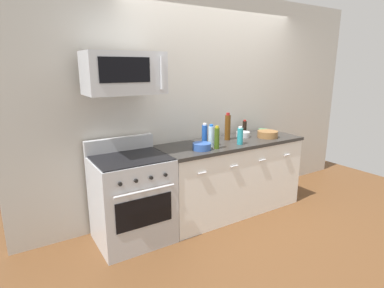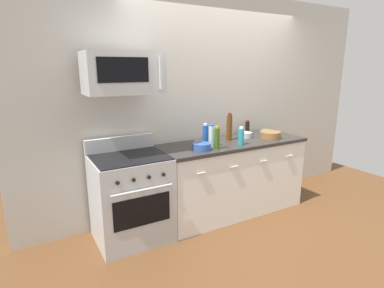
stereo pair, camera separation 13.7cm
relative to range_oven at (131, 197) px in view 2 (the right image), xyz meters
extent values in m
plane|color=brown|center=(1.32, 0.00, -0.47)|extent=(5.97, 5.97, 0.00)
cube|color=#B7B2A8|center=(1.32, 0.41, 0.88)|extent=(4.98, 0.10, 2.70)
cube|color=white|center=(1.32, 0.00, -0.03)|extent=(1.86, 0.62, 0.88)
cube|color=#2D2B28|center=(1.32, 0.00, 0.43)|extent=(1.89, 0.65, 0.04)
cube|color=black|center=(1.32, -0.28, -0.42)|extent=(1.86, 0.02, 0.10)
cylinder|color=silver|center=(0.67, -0.33, 0.25)|extent=(0.10, 0.02, 0.02)
cylinder|color=silver|center=(1.10, -0.33, 0.25)|extent=(0.10, 0.02, 0.02)
cylinder|color=silver|center=(1.54, -0.33, 0.25)|extent=(0.10, 0.02, 0.02)
cylinder|color=silver|center=(1.97, -0.33, 0.25)|extent=(0.10, 0.02, 0.02)
cube|color=#B7BABF|center=(0.00, 0.00, -0.01)|extent=(0.76, 0.64, 0.91)
cube|color=black|center=(0.00, -0.33, -0.02)|extent=(0.58, 0.01, 0.30)
cylinder|color=#B7BABF|center=(0.00, -0.36, 0.21)|extent=(0.61, 0.02, 0.02)
cube|color=#B7BABF|center=(0.00, 0.29, 0.52)|extent=(0.76, 0.06, 0.16)
cube|color=black|center=(0.00, 0.00, 0.45)|extent=(0.73, 0.61, 0.01)
cylinder|color=black|center=(-0.23, -0.34, 0.32)|extent=(0.04, 0.02, 0.04)
cylinder|color=black|center=(-0.08, -0.34, 0.32)|extent=(0.04, 0.02, 0.04)
cylinder|color=black|center=(0.08, -0.34, 0.32)|extent=(0.04, 0.02, 0.04)
cylinder|color=black|center=(0.23, -0.34, 0.32)|extent=(0.04, 0.02, 0.04)
cube|color=#B7BABF|center=(0.00, 0.05, 1.28)|extent=(0.74, 0.40, 0.40)
cube|color=black|center=(-0.06, -0.16, 1.31)|extent=(0.48, 0.01, 0.22)
cube|color=#B7BABF|center=(0.30, -0.17, 1.28)|extent=(0.02, 0.04, 0.30)
cylinder|color=silver|center=(0.95, -0.08, 0.57)|extent=(0.07, 0.07, 0.23)
cylinder|color=blue|center=(0.95, -0.08, 0.70)|extent=(0.04, 0.04, 0.02)
cylinder|color=#385114|center=(0.95, -0.19, 0.57)|extent=(0.06, 0.06, 0.23)
cylinder|color=#B29919|center=(0.95, -0.19, 0.70)|extent=(0.04, 0.04, 0.02)
cylinder|color=black|center=(1.73, 0.23, 0.54)|extent=(0.06, 0.06, 0.18)
cylinder|color=maroon|center=(1.73, 0.23, 0.64)|extent=(0.04, 0.04, 0.02)
cylinder|color=#1E4CA5|center=(0.94, 0.03, 0.57)|extent=(0.07, 0.07, 0.23)
cylinder|color=silver|center=(0.94, 0.03, 0.69)|extent=(0.04, 0.04, 0.02)
cylinder|color=#59330F|center=(1.32, 0.08, 0.61)|extent=(0.07, 0.07, 0.31)
cylinder|color=maroon|center=(1.32, 0.08, 0.78)|extent=(0.05, 0.05, 0.03)
cylinder|color=teal|center=(1.30, -0.18, 0.55)|extent=(0.07, 0.07, 0.19)
cylinder|color=white|center=(1.30, -0.18, 0.65)|extent=(0.04, 0.04, 0.02)
cylinder|color=#B2B5BA|center=(1.60, 0.10, 0.48)|extent=(0.18, 0.18, 0.07)
torus|color=#B2B5BA|center=(1.60, 0.10, 0.51)|extent=(0.18, 0.18, 0.01)
cylinder|color=#B2B5BA|center=(1.60, 0.10, 0.46)|extent=(0.10, 0.10, 0.01)
cylinder|color=#477A4C|center=(1.97, 0.12, 0.48)|extent=(0.13, 0.13, 0.06)
torus|color=#477A4C|center=(1.97, 0.12, 0.51)|extent=(0.13, 0.13, 0.01)
cylinder|color=#477A4C|center=(1.97, 0.12, 0.46)|extent=(0.07, 0.07, 0.01)
cylinder|color=#2D519E|center=(0.78, -0.15, 0.49)|extent=(0.20, 0.20, 0.08)
torus|color=#2D519E|center=(0.78, -0.15, 0.52)|extent=(0.20, 0.20, 0.01)
cylinder|color=#2D519E|center=(0.78, -0.15, 0.46)|extent=(0.11, 0.11, 0.01)
cylinder|color=brown|center=(1.85, -0.09, 0.49)|extent=(0.26, 0.26, 0.08)
torus|color=brown|center=(1.85, -0.09, 0.53)|extent=(0.26, 0.26, 0.01)
cylinder|color=brown|center=(1.85, -0.09, 0.46)|extent=(0.14, 0.14, 0.01)
camera|label=1|loc=(-1.06, -2.87, 1.34)|focal=28.82mm
camera|label=2|loc=(-0.94, -2.94, 1.34)|focal=28.82mm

